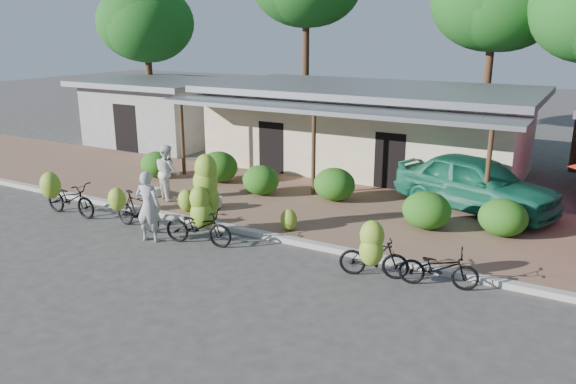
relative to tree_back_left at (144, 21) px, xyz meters
The scene contains 25 objects.
ground 19.87m from the tree_back_left, 43.77° to the right, with size 100.00×100.00×0.00m, color #3C3A38.
sidewalk 16.97m from the tree_back_left, 30.66° to the right, with size 60.00×6.00×0.12m, color brown.
curb 18.58m from the tree_back_left, 39.07° to the right, with size 60.00×0.25×0.15m, color #A8A399.
shop_main 14.49m from the tree_back_left, ahead, with size 13.00×8.50×3.35m.
shop_grey 5.52m from the tree_back_left, 38.29° to the right, with size 7.00×6.00×3.15m.
tree_back_left is the anchor object (origin of this frame).
hedge_0 12.11m from the tree_back_left, 46.44° to the right, with size 1.25×1.13×0.98m, color #174E11.
hedge_1 13.40m from the tree_back_left, 36.20° to the right, with size 1.44×1.30×1.13m, color #174E11.
hedge_2 15.46m from the tree_back_left, 33.08° to the right, with size 1.28×1.15×1.00m, color #174E11.
hedge_3 17.17m from the tree_back_left, 26.59° to the right, with size 1.38×1.24×1.08m, color #174E11.
hedge_4 20.61m from the tree_back_left, 25.32° to the right, with size 1.36×1.23×1.06m, color #174E11.
hedge_5 22.18m from the tree_back_left, 22.00° to the right, with size 1.31×1.18×1.02m, color #174E11.
bike_far_left 15.77m from the tree_back_left, 57.14° to the right, with size 2.01×1.28×1.52m.
bike_left 17.19m from the tree_back_left, 49.08° to the right, with size 1.88×1.23×1.37m.
bike_center 18.45m from the tree_back_left, 43.15° to the right, with size 2.00×1.33×2.35m.
bike_right 22.28m from the tree_back_left, 34.44° to the right, with size 1.68×1.28×1.58m.
bike_far_right 23.24m from the tree_back_left, 31.60° to the right, with size 1.83×0.97×0.91m.
loose_banana_a 16.33m from the tree_back_left, 43.58° to the right, with size 0.56×0.47×0.70m, color #90AC2B.
loose_banana_b 16.37m from the tree_back_left, 42.34° to the right, with size 0.57×0.49×0.71m, color #90AC2B.
loose_banana_c 18.93m from the tree_back_left, 35.62° to the right, with size 0.49×0.41×0.61m, color #90AC2B.
sack_near 16.21m from the tree_back_left, 40.95° to the right, with size 0.85×0.40×0.30m, color beige.
sack_far 14.49m from the tree_back_left, 47.74° to the right, with size 0.75×0.38×0.28m, color beige.
vendor 18.05m from the tree_back_left, 47.65° to the right, with size 0.71×0.47×1.95m, color #989898.
bystander 14.71m from the tree_back_left, 45.23° to the right, with size 0.88×0.69×1.82m, color silver.
teal_van 20.42m from the tree_back_left, 17.98° to the right, with size 2.03×5.04×1.72m, color #166549.
Camera 1 is at (8.24, -10.32, 5.53)m, focal length 35.00 mm.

